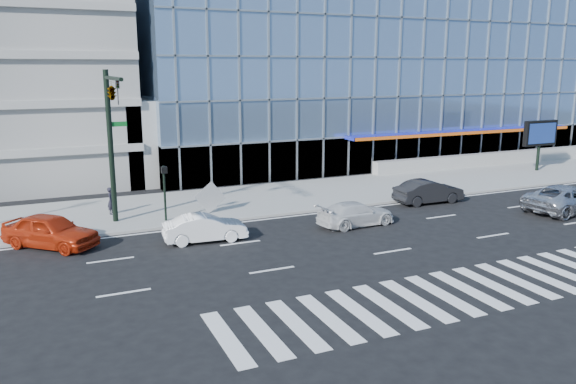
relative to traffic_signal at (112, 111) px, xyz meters
name	(u,v)px	position (x,y,z in m)	size (l,w,h in m)	color
ground	(349,229)	(11.00, -4.57, -6.16)	(160.00, 160.00, 0.00)	black
sidewalk	(287,196)	(11.00, 3.43, -6.09)	(120.00, 8.00, 0.15)	gray
theatre_building	(342,75)	(25.00, 21.43, 1.34)	(42.00, 26.00, 15.00)	#6684AA
ramp_block	(161,138)	(5.00, 13.43, -3.16)	(6.00, 8.00, 6.00)	gray
retaining_wall	(521,156)	(35.00, 7.03, -5.51)	(30.00, 0.80, 1.00)	gray
traffic_signal	(112,111)	(0.00, 0.00, 0.00)	(1.14, 5.74, 8.00)	black
ped_signal_post	(165,185)	(2.50, 0.37, -4.02)	(0.30, 0.33, 3.00)	black
marquee_sign	(540,134)	(33.00, 3.42, -3.10)	(3.20, 0.43, 4.00)	black
silver_suv	(567,199)	(24.40, -6.62, -5.38)	(2.62, 5.68, 1.58)	silver
white_suv	(356,214)	(11.67, -4.11, -5.53)	(1.78, 4.38, 1.27)	silver
white_sedan	(205,228)	(3.56, -3.57, -5.50)	(1.40, 4.01, 1.32)	white
dark_sedan	(429,192)	(18.40, -1.57, -5.44)	(1.54, 4.40, 1.45)	black
red_sedan	(50,231)	(-3.29, -1.53, -5.37)	(1.87, 4.64, 1.58)	#B4280D
pedestrian	(111,201)	(-0.01, 3.06, -5.25)	(0.56, 0.37, 1.53)	black
tilted_panel	(210,197)	(5.17, 1.00, -5.10)	(1.30, 0.06, 1.30)	#A8A8A8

